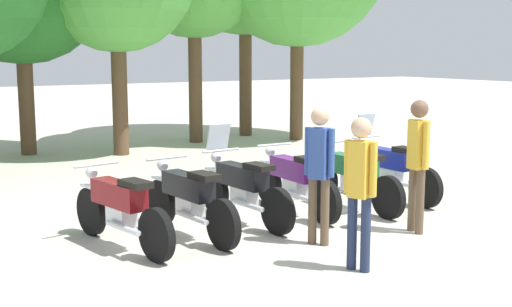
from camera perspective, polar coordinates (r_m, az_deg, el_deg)
ground_plane at (r=9.77m, az=1.51°, el=-5.61°), size 80.00×80.00×0.00m
motorcycle_0 at (r=8.46m, az=-11.53°, el=-4.54°), size 0.68×2.17×0.99m
motorcycle_1 at (r=8.83m, az=-5.75°, el=-3.84°), size 0.62×2.19×0.99m
motorcycle_2 at (r=9.47m, az=-1.18°, el=-2.85°), size 0.62×2.19×1.37m
motorcycle_3 at (r=10.05m, az=3.27°, el=-2.27°), size 0.62×2.19×0.99m
motorcycle_4 at (r=10.44m, az=8.25°, el=-1.93°), size 0.62×2.19×0.99m
motorcycle_5 at (r=11.23m, az=11.24°, el=-1.19°), size 0.62×2.19×1.37m
person_0 at (r=7.39m, az=8.85°, el=-2.40°), size 0.29×0.40×1.71m
person_1 at (r=8.34m, az=5.42°, el=-0.94°), size 0.31×0.39×1.74m
person_2 at (r=9.11m, az=13.63°, el=-0.11°), size 0.27×0.41×1.78m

